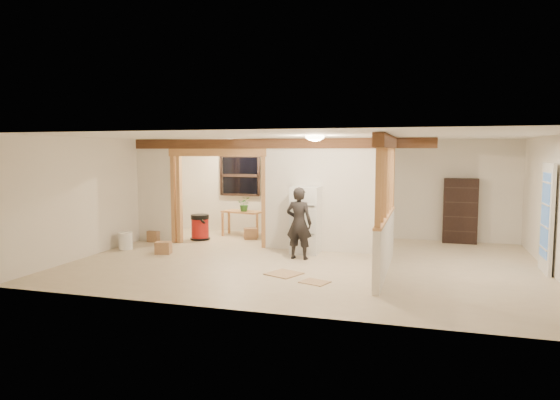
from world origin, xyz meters
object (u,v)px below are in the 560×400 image
(work_table, at_px, (243,223))
(shop_vac, at_px, (200,227))
(refrigerator, at_px, (306,220))
(woman, at_px, (299,223))
(bookshelf, at_px, (460,211))

(work_table, bearing_deg, shop_vac, -119.97)
(refrigerator, relative_size, shop_vac, 2.25)
(work_table, distance_m, shop_vac, 1.20)
(work_table, xyz_separation_m, shop_vac, (-0.80, -0.89, -0.00))
(shop_vac, bearing_deg, woman, -26.61)
(woman, distance_m, shop_vac, 3.30)
(woman, xyz_separation_m, work_table, (-2.12, 2.36, -0.42))
(refrigerator, distance_m, woman, 0.63)
(refrigerator, relative_size, woman, 0.98)
(woman, xyz_separation_m, bookshelf, (3.28, 2.83, 0.04))
(refrigerator, xyz_separation_m, work_table, (-2.12, 1.73, -0.40))
(woman, relative_size, bookshelf, 0.95)
(woman, relative_size, shop_vac, 2.30)
(woman, bearing_deg, refrigerator, -84.94)
(woman, distance_m, work_table, 3.20)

